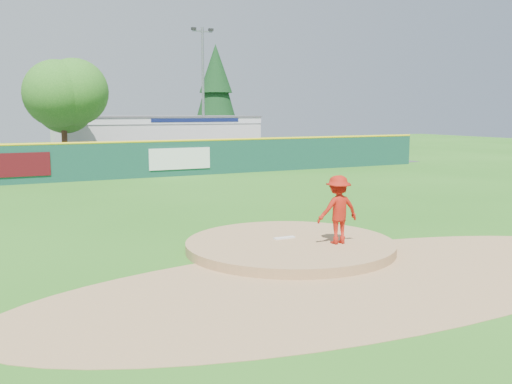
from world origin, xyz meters
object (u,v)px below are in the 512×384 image
pool_building_grp (155,136)px  conifer_tree (216,91)px  pitcher (338,210)px  deciduous_tree (63,97)px  van (169,154)px  light_pole_right (203,87)px

pool_building_grp → conifer_tree: (7.00, 4.01, 3.88)m
pitcher → deciduous_tree: size_ratio=0.24×
van → pool_building_grp: (1.30, 7.52, 0.88)m
pitcher → van: pitcher is taller
van → deciduous_tree: deciduous_tree is taller
deciduous_tree → pool_building_grp: bearing=41.2°
conifer_tree → van: bearing=-125.8°
conifer_tree → light_pole_right: bearing=-119.7°
light_pole_right → pitcher: bearing=-105.1°
van → deciduous_tree: size_ratio=0.75×
pitcher → pool_building_grp: bearing=-96.2°
van → deciduous_tree: (-6.70, 0.53, 3.77)m
van → pool_building_grp: 7.68m
conifer_tree → light_pole_right: (-4.00, -7.00, 0.00)m
van → pool_building_grp: pool_building_grp is taller
pool_building_grp → deciduous_tree: deciduous_tree is taller
pitcher → van: bearing=-95.9°
conifer_tree → pool_building_grp: bearing=-150.2°
pitcher → van: size_ratio=0.32×
deciduous_tree → light_pole_right: (11.00, 4.00, 0.99)m
van → pool_building_grp: bearing=-18.6°
van → conifer_tree: (8.30, 11.53, 4.75)m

